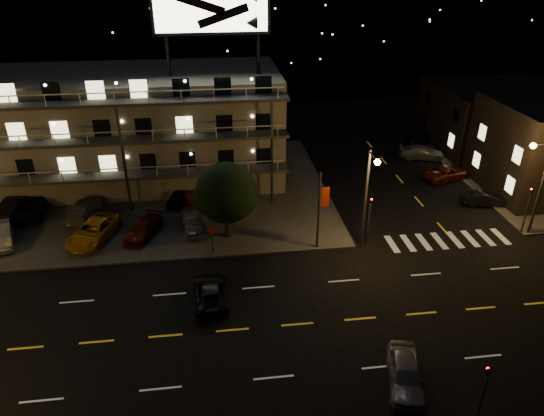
{
  "coord_description": "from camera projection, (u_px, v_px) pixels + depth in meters",
  "views": [
    {
      "loc": [
        -2.47,
        -22.64,
        20.32
      ],
      "look_at": [
        1.45,
        8.0,
        3.97
      ],
      "focal_mm": 32.0,
      "sensor_mm": 36.0,
      "label": 1
    }
  ],
  "objects": [
    {
      "name": "ground",
      "position": [
        265.0,
        327.0,
        29.64
      ],
      "size": [
        140.0,
        140.0,
        0.0
      ],
      "primitive_type": "plane",
      "color": "black",
      "rests_on": "ground"
    },
    {
      "name": "curb_nw",
      "position": [
        93.0,
        195.0,
        45.56
      ],
      "size": [
        44.0,
        24.0,
        0.15
      ],
      "primitive_type": "cube",
      "color": "#343432",
      "rests_on": "ground"
    },
    {
      "name": "curb_ne",
      "position": [
        529.0,
        171.0,
        50.5
      ],
      "size": [
        16.0,
        24.0,
        0.15
      ],
      "primitive_type": "cube",
      "color": "#343432",
      "rests_on": "ground"
    },
    {
      "name": "motel",
      "position": [
        135.0,
        127.0,
        46.95
      ],
      "size": [
        28.0,
        13.8,
        18.1
      ],
      "color": "gray",
      "rests_on": "ground"
    },
    {
      "name": "side_bldg_back",
      "position": [
        495.0,
        117.0,
        55.91
      ],
      "size": [
        14.06,
        12.0,
        7.0
      ],
      "color": "black",
      "rests_on": "ground"
    },
    {
      "name": "hill_backdrop",
      "position": [
        185.0,
        9.0,
        83.86
      ],
      "size": [
        120.0,
        25.0,
        24.0
      ],
      "color": "black",
      "rests_on": "ground"
    },
    {
      "name": "streetlight_nc",
      "position": [
        368.0,
        191.0,
        35.23
      ],
      "size": [
        0.44,
        1.92,
        8.0
      ],
      "color": "#2D2D30",
      "rests_on": "ground"
    },
    {
      "name": "streetlight_ne",
      "position": [
        539.0,
        179.0,
        37.07
      ],
      "size": [
        1.92,
        0.44,
        8.0
      ],
      "color": "#2D2D30",
      "rests_on": "ground"
    },
    {
      "name": "signal_nw",
      "position": [
        369.0,
        215.0,
        36.89
      ],
      "size": [
        0.2,
        0.27,
        4.6
      ],
      "color": "#2D2D30",
      "rests_on": "ground"
    },
    {
      "name": "signal_sw",
      "position": [
        483.0,
        394.0,
        22.0
      ],
      "size": [
        0.2,
        0.27,
        4.6
      ],
      "color": "#2D2D30",
      "rests_on": "ground"
    },
    {
      "name": "signal_ne",
      "position": [
        528.0,
        205.0,
        38.35
      ],
      "size": [
        0.27,
        0.2,
        4.6
      ],
      "color": "#2D2D30",
      "rests_on": "ground"
    },
    {
      "name": "banner_north",
      "position": [
        320.0,
        209.0,
        35.97
      ],
      "size": [
        0.83,
        0.16,
        6.4
      ],
      "color": "#2D2D30",
      "rests_on": "ground"
    },
    {
      "name": "stop_sign",
      "position": [
        212.0,
        235.0,
        36.01
      ],
      "size": [
        0.91,
        0.11,
        2.61
      ],
      "color": "#2D2D30",
      "rests_on": "ground"
    },
    {
      "name": "tree",
      "position": [
        226.0,
        194.0,
        37.15
      ],
      "size": [
        4.96,
        4.78,
        6.25
      ],
      "color": "black",
      "rests_on": "curb_nw"
    },
    {
      "name": "lot_car_1",
      "position": [
        1.0,
        235.0,
        37.57
      ],
      "size": [
        3.03,
        4.83,
        1.5
      ],
      "primitive_type": "imported",
      "rotation": [
        0.0,
        0.0,
        0.34
      ],
      "color": "gray",
      "rests_on": "curb_nw"
    },
    {
      "name": "lot_car_2",
      "position": [
        94.0,
        231.0,
        38.07
      ],
      "size": [
        4.09,
        5.91,
        1.5
      ],
      "primitive_type": "imported",
      "rotation": [
        0.0,
        0.0,
        -0.33
      ],
      "color": "orange",
      "rests_on": "curb_nw"
    },
    {
      "name": "lot_car_3",
      "position": [
        143.0,
        229.0,
        38.61
      ],
      "size": [
        3.24,
        4.69,
        1.26
      ],
      "primitive_type": "imported",
      "rotation": [
        0.0,
        0.0,
        -0.38
      ],
      "color": "#56190C",
      "rests_on": "curb_nw"
    },
    {
      "name": "lot_car_4",
      "position": [
        193.0,
        222.0,
        39.42
      ],
      "size": [
        2.25,
        4.48,
        1.46
      ],
      "primitive_type": "imported",
      "rotation": [
        0.0,
        0.0,
        0.13
      ],
      "color": "gray",
      "rests_on": "curb_nw"
    },
    {
      "name": "lot_car_5",
      "position": [
        16.0,
        204.0,
        42.34
      ],
      "size": [
        1.89,
        4.41,
        1.41
      ],
      "primitive_type": "imported",
      "rotation": [
        0.0,
        0.0,
        3.05
      ],
      "color": "black",
      "rests_on": "curb_nw"
    },
    {
      "name": "lot_car_6",
      "position": [
        29.0,
        206.0,
        41.85
      ],
      "size": [
        3.37,
        5.84,
        1.53
      ],
      "primitive_type": "imported",
      "rotation": [
        0.0,
        0.0,
        3.3
      ],
      "color": "black",
      "rests_on": "curb_nw"
    },
    {
      "name": "lot_car_7",
      "position": [
        86.0,
        207.0,
        41.63
      ],
      "size": [
        2.94,
        5.42,
        1.49
      ],
      "primitive_type": "imported",
      "rotation": [
        0.0,
        0.0,
        2.97
      ],
      "color": "gray",
      "rests_on": "curb_nw"
    },
    {
      "name": "lot_car_8",
      "position": [
        180.0,
        197.0,
        43.67
      ],
      "size": [
        2.59,
        4.08,
        1.29
      ],
      "primitive_type": "imported",
      "rotation": [
        0.0,
        0.0,
        2.84
      ],
      "color": "black",
      "rests_on": "curb_nw"
    },
    {
      "name": "lot_car_9",
      "position": [
        192.0,
        199.0,
        43.3
      ],
      "size": [
        2.75,
        4.13,
        1.29
      ],
      "primitive_type": "imported",
      "rotation": [
        0.0,
        0.0,
        3.53
      ],
      "color": "#56190C",
      "rests_on": "curb_nw"
    },
    {
      "name": "side_car_0",
      "position": [
        485.0,
        199.0,
        43.62
      ],
      "size": [
        4.07,
        2.13,
        1.28
      ],
      "primitive_type": "imported",
      "rotation": [
        0.0,
        0.0,
        1.36
      ],
      "color": "black",
      "rests_on": "ground"
    },
    {
      "name": "side_car_1",
      "position": [
        447.0,
        173.0,
        48.64
      ],
      "size": [
        5.56,
        3.74,
        1.42
      ],
      "primitive_type": "imported",
      "rotation": [
        0.0,
        0.0,
        1.87
      ],
      "color": "#56190C",
      "rests_on": "ground"
    },
    {
      "name": "side_car_2",
      "position": [
        422.0,
        152.0,
        53.55
      ],
      "size": [
        5.21,
        3.09,
        1.42
      ],
      "primitive_type": "imported",
      "rotation": [
        0.0,
        0.0,
        1.33
      ],
      "color": "gray",
      "rests_on": "ground"
    },
    {
      "name": "side_car_3",
      "position": [
        422.0,
        138.0,
        57.59
      ],
      "size": [
        4.58,
        2.61,
        1.47
      ],
      "primitive_type": "imported",
      "rotation": [
        0.0,
        0.0,
        1.78
      ],
      "color": "black",
      "rests_on": "ground"
    },
    {
      "name": "road_car_east",
      "position": [
        405.0,
        373.0,
        25.43
      ],
      "size": [
        2.83,
        4.66,
        1.48
      ],
      "primitive_type": "imported",
      "rotation": [
        0.0,
        0.0,
        -0.27
      ],
      "color": "gray",
      "rests_on": "ground"
    },
    {
      "name": "road_car_west",
      "position": [
        210.0,
        292.0,
        31.7
      ],
      "size": [
        2.22,
        4.58,
        1.26
      ],
      "primitive_type": "imported",
      "rotation": [
        0.0,
        0.0,
        3.17
      ],
      "color": "black",
      "rests_on": "ground"
    }
  ]
}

